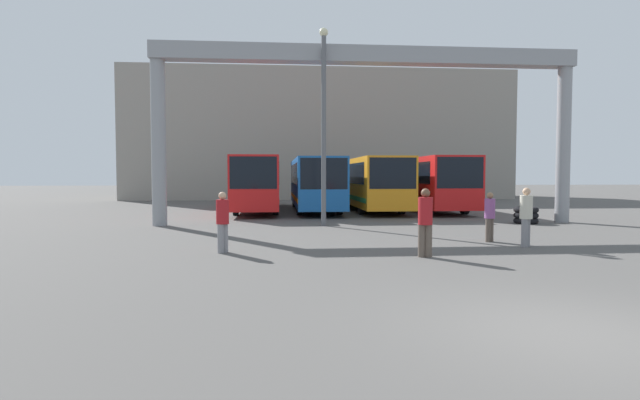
{
  "coord_description": "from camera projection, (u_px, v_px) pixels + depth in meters",
  "views": [
    {
      "loc": [
        -3.94,
        -6.2,
        2.11
      ],
      "look_at": [
        -1.87,
        17.58,
        0.92
      ],
      "focal_mm": 28.0,
      "sensor_mm": 36.0,
      "label": 1
    }
  ],
  "objects": [
    {
      "name": "overhead_gantry",
      "position": [
        369.0,
        85.0,
        21.35
      ],
      "size": [
        18.25,
        0.8,
        7.58
      ],
      "color": "gray",
      "rests_on": "ground"
    },
    {
      "name": "pedestrian_mid_left",
      "position": [
        490.0,
        216.0,
        15.79
      ],
      "size": [
        0.33,
        0.33,
        1.57
      ],
      "rotation": [
        0.0,
        0.0,
        3.75
      ],
      "color": "brown",
      "rests_on": "ground"
    },
    {
      "name": "bus_slot_2",
      "position": [
        370.0,
        181.0,
        30.07
      ],
      "size": [
        2.55,
        11.9,
        3.07
      ],
      "color": "orange",
      "rests_on": "ground"
    },
    {
      "name": "pedestrian_near_center",
      "position": [
        526.0,
        216.0,
        14.67
      ],
      "size": [
        0.36,
        0.36,
        1.74
      ],
      "rotation": [
        0.0,
        0.0,
        0.71
      ],
      "color": "gray",
      "rests_on": "ground"
    },
    {
      "name": "tire_stack",
      "position": [
        526.0,
        215.0,
        21.78
      ],
      "size": [
        1.04,
        1.04,
        0.72
      ],
      "color": "black",
      "rests_on": "ground"
    },
    {
      "name": "ground_plane",
      "position": [
        575.0,
        334.0,
        6.61
      ],
      "size": [
        200.0,
        200.0,
        0.0
      ],
      "primitive_type": "plane",
      "color": "#514F4C"
    },
    {
      "name": "building_backdrop",
      "position": [
        317.0,
        139.0,
        48.26
      ],
      "size": [
        34.17,
        12.0,
        11.34
      ],
      "color": "gray",
      "rests_on": "ground"
    },
    {
      "name": "bus_slot_0",
      "position": [
        258.0,
        181.0,
        29.63
      ],
      "size": [
        2.45,
        12.19,
        3.1
      ],
      "color": "red",
      "rests_on": "ground"
    },
    {
      "name": "bus_slot_1",
      "position": [
        315.0,
        181.0,
        29.73
      ],
      "size": [
        2.51,
        11.81,
        3.04
      ],
      "color": "#1959A5",
      "rests_on": "ground"
    },
    {
      "name": "pedestrian_mid_right",
      "position": [
        223.0,
        220.0,
        13.54
      ],
      "size": [
        0.35,
        0.35,
        1.66
      ],
      "rotation": [
        0.0,
        0.0,
        0.93
      ],
      "color": "gray",
      "rests_on": "ground"
    },
    {
      "name": "pedestrian_near_left",
      "position": [
        425.0,
        221.0,
        12.82
      ],
      "size": [
        0.37,
        0.37,
        1.77
      ],
      "rotation": [
        0.0,
        0.0,
        6.11
      ],
      "color": "brown",
      "rests_on": "ground"
    },
    {
      "name": "lamp_post",
      "position": [
        324.0,
        119.0,
        20.6
      ],
      "size": [
        0.36,
        0.36,
        8.15
      ],
      "color": "#595B60",
      "rests_on": "ground"
    },
    {
      "name": "bus_slot_3",
      "position": [
        428.0,
        181.0,
        29.57
      ],
      "size": [
        2.58,
        10.31,
        3.11
      ],
      "color": "red",
      "rests_on": "ground"
    }
  ]
}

